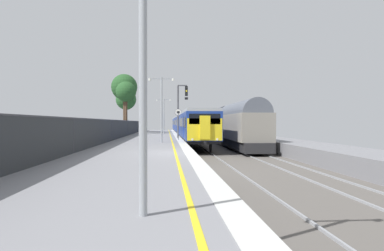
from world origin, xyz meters
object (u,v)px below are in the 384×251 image
object	(u,v)px
signal_gantry	(181,105)
background_tree_right	(126,100)
speed_limit_sign	(178,120)
platform_lamp_mid	(162,104)
platform_lamp_near	(143,11)
freight_train_adjacent_track	(212,124)
platform_lamp_far	(164,113)
commuter_train_at_platform	(184,124)
background_tree_left	(126,93)
background_tree_centre	(125,88)

from	to	relation	value
signal_gantry	background_tree_right	xyz separation A→B (m)	(-8.13, 22.99, 1.92)
signal_gantry	background_tree_right	world-z (taller)	background_tree_right
speed_limit_sign	background_tree_right	world-z (taller)	background_tree_right
platform_lamp_mid	speed_limit_sign	bearing A→B (deg)	70.92
platform_lamp_near	platform_lamp_mid	xyz separation A→B (m)	(0.00, 20.58, -0.37)
freight_train_adjacent_track	speed_limit_sign	xyz separation A→B (m)	(-5.85, -20.72, 0.36)
freight_train_adjacent_track	signal_gantry	distance (m)	17.93
signal_gantry	freight_train_adjacent_track	bearing A→B (deg)	72.06
background_tree_right	speed_limit_sign	bearing A→B (deg)	-73.80
platform_lamp_far	background_tree_right	xyz separation A→B (m)	(-6.34, 10.30, 2.35)
commuter_train_at_platform	platform_lamp_mid	distance (m)	28.89
background_tree_right	platform_lamp_mid	bearing A→B (deg)	-78.40
commuter_train_at_platform	speed_limit_sign	bearing A→B (deg)	-94.30
platform_lamp_near	commuter_train_at_platform	bearing A→B (deg)	86.19
signal_gantry	background_tree_right	bearing A→B (deg)	109.48
signal_gantry	background_tree_left	world-z (taller)	background_tree_left
commuter_train_at_platform	speed_limit_sign	xyz separation A→B (m)	(-1.85, -24.52, 0.50)
background_tree_centre	platform_lamp_near	bearing A→B (deg)	-82.72
commuter_train_at_platform	signal_gantry	world-z (taller)	signal_gantry
speed_limit_sign	platform_lamp_far	distance (m)	16.55
platform_lamp_mid	background_tree_right	distance (m)	31.60
platform_lamp_far	platform_lamp_mid	bearing A→B (deg)	-90.00
signal_gantry	background_tree_centre	size ratio (longest dim) A/B	0.59
freight_train_adjacent_track	background_tree_centre	bearing A→B (deg)	173.15
commuter_train_at_platform	background_tree_centre	distance (m)	11.06
commuter_train_at_platform	platform_lamp_far	xyz separation A→B (m)	(-3.28, -8.07, 1.63)
freight_train_adjacent_track	platform_lamp_far	size ratio (longest dim) A/B	11.07
platform_lamp_near	background_tree_centre	bearing A→B (deg)	97.28
platform_lamp_far	background_tree_left	xyz separation A→B (m)	(-5.29, 1.14, 2.82)
signal_gantry	background_tree_left	distance (m)	15.72
signal_gantry	background_tree_left	bearing A→B (deg)	117.10
signal_gantry	platform_lamp_mid	bearing A→B (deg)	-102.78
platform_lamp_near	platform_lamp_far	size ratio (longest dim) A/B	1.19
freight_train_adjacent_track	background_tree_centre	world-z (taller)	background_tree_centre
platform_lamp_mid	background_tree_left	world-z (taller)	background_tree_left
speed_limit_sign	platform_lamp_far	world-z (taller)	platform_lamp_far
speed_limit_sign	background_tree_centre	world-z (taller)	background_tree_centre
platform_lamp_mid	background_tree_right	bearing A→B (deg)	101.60
platform_lamp_mid	background_tree_centre	bearing A→B (deg)	102.79
platform_lamp_mid	background_tree_left	xyz separation A→B (m)	(-5.29, 21.73, 2.70)
commuter_train_at_platform	speed_limit_sign	world-z (taller)	commuter_train_at_platform
platform_lamp_mid	background_tree_left	bearing A→B (deg)	103.68
commuter_train_at_platform	platform_lamp_near	distance (m)	49.39
background_tree_centre	commuter_train_at_platform	bearing A→B (deg)	13.38
commuter_train_at_platform	platform_lamp_near	world-z (taller)	platform_lamp_near
platform_lamp_mid	background_tree_centre	xyz separation A→B (m)	(-6.01, 26.45, 3.85)
platform_lamp_near	background_tree_left	xyz separation A→B (m)	(-5.29, 42.31, 2.33)
signal_gantry	platform_lamp_mid	size ratio (longest dim) A/B	1.06
signal_gantry	background_tree_centre	world-z (taller)	background_tree_centre
platform_lamp_near	background_tree_left	distance (m)	42.70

